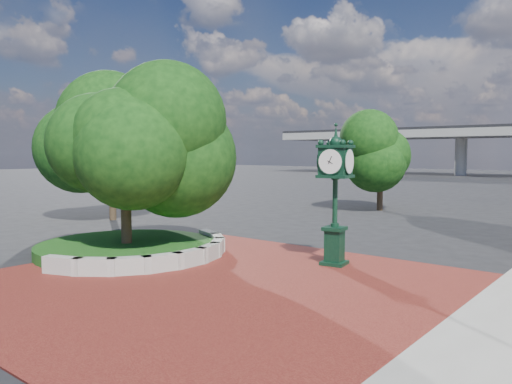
# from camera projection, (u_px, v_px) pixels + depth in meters

# --- Properties ---
(ground) EXTENTS (200.00, 200.00, 0.00)m
(ground) POSITION_uv_depth(u_px,v_px,m) (234.00, 276.00, 14.29)
(ground) COLOR black
(ground) RESTS_ON ground
(plaza) EXTENTS (12.00, 12.00, 0.04)m
(plaza) POSITION_uv_depth(u_px,v_px,m) (209.00, 283.00, 13.51)
(plaza) COLOR maroon
(plaza) RESTS_ON ground
(planter_wall) EXTENTS (2.96, 6.77, 0.54)m
(planter_wall) POSITION_uv_depth(u_px,v_px,m) (171.00, 255.00, 15.97)
(planter_wall) COLOR #9E9B93
(planter_wall) RESTS_ON ground
(grass_bed) EXTENTS (6.10, 6.10, 0.40)m
(grass_bed) POSITION_uv_depth(u_px,v_px,m) (127.00, 248.00, 17.42)
(grass_bed) COLOR #154213
(grass_bed) RESTS_ON ground
(tree_planter) EXTENTS (5.20, 5.20, 6.33)m
(tree_planter) POSITION_uv_depth(u_px,v_px,m) (125.00, 147.00, 17.14)
(tree_planter) COLOR #38281C
(tree_planter) RESTS_ON ground
(tree_northwest) EXTENTS (5.60, 5.60, 6.93)m
(tree_northwest) POSITION_uv_depth(u_px,v_px,m) (111.00, 141.00, 26.02)
(tree_northwest) COLOR #38281C
(tree_northwest) RESTS_ON ground
(tree_street) EXTENTS (4.40, 4.40, 5.45)m
(tree_street) POSITION_uv_depth(u_px,v_px,m) (381.00, 158.00, 30.47)
(tree_street) COLOR #38281C
(tree_street) RESTS_ON ground
(post_clock) EXTENTS (1.03, 1.03, 4.38)m
(post_clock) POSITION_uv_depth(u_px,v_px,m) (335.00, 189.00, 15.44)
(post_clock) COLOR black
(post_clock) RESTS_ON ground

